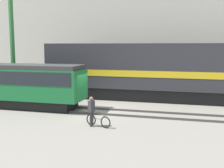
% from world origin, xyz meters
% --- Properties ---
extents(ground_plane, '(120.00, 120.00, 0.00)m').
position_xyz_m(ground_plane, '(0.00, 0.00, 0.00)').
color(ground_plane, gray).
extents(track_near, '(60.00, 1.50, 0.14)m').
position_xyz_m(track_near, '(0.00, -0.60, 0.07)').
color(track_near, '#47423D').
rests_on(track_near, ground).
extents(track_far, '(60.00, 1.51, 0.14)m').
position_xyz_m(track_far, '(0.00, 4.69, 0.07)').
color(track_far, '#47423D').
rests_on(track_far, ground).
extents(building_backdrop, '(42.61, 6.00, 11.91)m').
position_xyz_m(building_backdrop, '(0.00, 13.01, 5.96)').
color(building_backdrop, beige).
rests_on(building_backdrop, ground).
extents(freight_locomotive, '(18.04, 3.04, 5.21)m').
position_xyz_m(freight_locomotive, '(3.70, 4.69, 2.43)').
color(freight_locomotive, black).
rests_on(freight_locomotive, ground).
extents(streetcar, '(10.83, 2.54, 3.11)m').
position_xyz_m(streetcar, '(-6.12, -0.60, 1.78)').
color(streetcar, black).
rests_on(streetcar, ground).
extents(bicycle, '(1.56, 0.66, 0.71)m').
position_xyz_m(bicycle, '(1.52, -3.86, 0.33)').
color(bicycle, black).
rests_on(bicycle, ground).
extents(person, '(0.32, 0.41, 1.67)m').
position_xyz_m(person, '(1.14, -3.88, 1.01)').
color(person, '#333333').
rests_on(person, ground).
extents(utility_pole_center, '(0.22, 0.22, 8.01)m').
position_xyz_m(utility_pole_center, '(-7.77, 2.04, 4.01)').
color(utility_pole_center, '#2D7238').
rests_on(utility_pole_center, ground).
extents(utility_pole_right, '(0.30, 0.30, 8.06)m').
position_xyz_m(utility_pole_right, '(-7.65, 2.04, 4.03)').
color(utility_pole_right, '#2D7238').
rests_on(utility_pole_right, ground).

